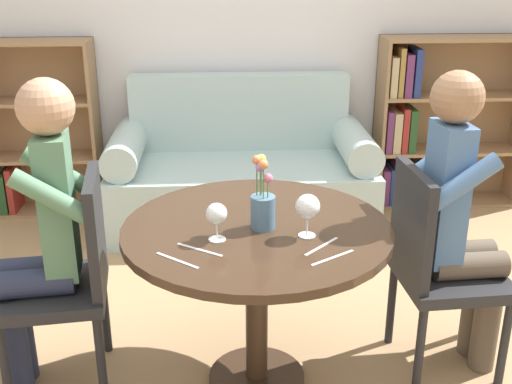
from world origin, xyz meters
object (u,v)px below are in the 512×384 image
object	(u,v)px
couch	(241,176)
wine_glass_right	(308,207)
chair_left	(69,274)
flower_vase	(263,204)
person_right	(461,220)
bookshelf_left	(3,135)
bookshelf_right	(429,127)
chair_right	(436,263)
wine_glass_left	(217,215)
person_left	(41,232)

from	to	relation	value
couch	wine_glass_right	bearing A→B (deg)	-84.25
chair_left	flower_vase	size ratio (longest dim) A/B	3.16
flower_vase	person_right	bearing A→B (deg)	7.04
bookshelf_left	person_right	size ratio (longest dim) A/B	0.90
bookshelf_right	person_right	xyz separation A→B (m)	(-0.47, -1.86, 0.14)
couch	bookshelf_left	distance (m)	1.60
wine_glass_right	bookshelf_left	bearing A→B (deg)	130.48
flower_vase	chair_right	bearing A→B (deg)	7.16
bookshelf_left	bookshelf_right	bearing A→B (deg)	0.03
couch	flower_vase	size ratio (longest dim) A/B	5.82
bookshelf_right	chair_left	size ratio (longest dim) A/B	1.28
chair_left	chair_right	distance (m)	1.48
wine_glass_left	bookshelf_left	bearing A→B (deg)	124.51
person_right	bookshelf_left	bearing A→B (deg)	48.55
wine_glass_left	flower_vase	xyz separation A→B (m)	(0.17, 0.10, -0.00)
bookshelf_left	person_left	world-z (taller)	person_left
bookshelf_right	wine_glass_left	distance (m)	2.53
couch	wine_glass_right	world-z (taller)	couch
bookshelf_left	wine_glass_right	world-z (taller)	bookshelf_left
bookshelf_right	chair_right	size ratio (longest dim) A/B	1.28
bookshelf_right	wine_glass_left	size ratio (longest dim) A/B	8.10
bookshelf_left	person_right	world-z (taller)	person_right
wine_glass_left	person_right	bearing A→B (deg)	11.30
chair_left	person_left	bearing A→B (deg)	-85.48
bookshelf_left	flower_vase	size ratio (longest dim) A/B	4.05
bookshelf_left	chair_left	world-z (taller)	bookshelf_left
person_left	wine_glass_left	xyz separation A→B (m)	(0.68, -0.16, 0.12)
chair_right	person_right	size ratio (longest dim) A/B	0.70
person_left	wine_glass_right	distance (m)	1.03
bookshelf_right	flower_vase	xyz separation A→B (m)	(-1.28, -1.96, 0.27)
couch	bookshelf_left	world-z (taller)	bookshelf_left
couch	person_right	size ratio (longest dim) A/B	1.29
person_left	wine_glass_right	world-z (taller)	person_left
couch	wine_glass_left	size ratio (longest dim) A/B	11.63
chair_left	wine_glass_left	xyz separation A→B (m)	(0.59, -0.18, 0.32)
chair_left	person_left	size ratio (longest dim) A/B	0.70
bookshelf_right	chair_right	world-z (taller)	bookshelf_right
wine_glass_left	wine_glass_right	world-z (taller)	wine_glass_right
chair_left	flower_vase	world-z (taller)	flower_vase
bookshelf_left	person_left	distance (m)	2.04
chair_left	person_right	size ratio (longest dim) A/B	0.70
chair_right	wine_glass_right	distance (m)	0.68
chair_right	flower_vase	size ratio (longest dim) A/B	3.16
chair_right	wine_glass_left	xyz separation A→B (m)	(-0.89, -0.19, 0.32)
chair_right	person_left	size ratio (longest dim) A/B	0.70
person_right	chair_right	bearing A→B (deg)	92.46
bookshelf_left	person_left	bearing A→B (deg)	-68.70
couch	flower_vase	xyz separation A→B (m)	(0.02, -1.69, 0.50)
chair_left	wine_glass_right	distance (m)	0.99
bookshelf_right	couch	bearing A→B (deg)	-168.32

